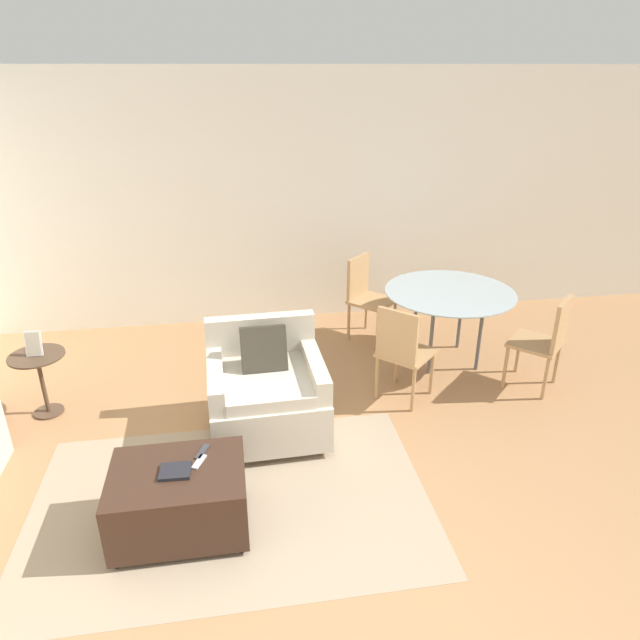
# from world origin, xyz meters

# --- Properties ---
(ground_plane) EXTENTS (20.00, 20.00, 0.00)m
(ground_plane) POSITION_xyz_m (0.00, 0.00, 0.00)
(ground_plane) COLOR #A3754C
(wall_back) EXTENTS (12.00, 0.06, 2.75)m
(wall_back) POSITION_xyz_m (0.00, 3.91, 1.38)
(wall_back) COLOR white
(wall_back) RESTS_ON ground_plane
(area_rug) EXTENTS (2.70, 1.77, 0.01)m
(area_rug) POSITION_xyz_m (-0.39, 0.78, 0.00)
(area_rug) COLOR gray
(area_rug) RESTS_ON ground_plane
(armchair) EXTENTS (0.92, 0.92, 0.89)m
(armchair) POSITION_xyz_m (-0.07, 1.61, 0.36)
(armchair) COLOR beige
(armchair) RESTS_ON ground_plane
(ottoman) EXTENTS (0.84, 0.62, 0.45)m
(ottoman) POSITION_xyz_m (-0.70, 0.60, 0.25)
(ottoman) COLOR #382319
(ottoman) RESTS_ON ground_plane
(book_stack) EXTENTS (0.19, 0.17, 0.02)m
(book_stack) POSITION_xyz_m (-0.71, 0.59, 0.46)
(book_stack) COLOR black
(book_stack) RESTS_ON ottoman
(tv_remote_primary) EXTENTS (0.10, 0.16, 0.01)m
(tv_remote_primary) POSITION_xyz_m (-0.55, 0.77, 0.46)
(tv_remote_primary) COLOR #333338
(tv_remote_primary) RESTS_ON ottoman
(tv_remote_secondary) EXTENTS (0.10, 0.15, 0.01)m
(tv_remote_secondary) POSITION_xyz_m (-0.56, 0.66, 0.46)
(tv_remote_secondary) COLOR #B7B7BC
(tv_remote_secondary) RESTS_ON ottoman
(side_table) EXTENTS (0.45, 0.45, 0.56)m
(side_table) POSITION_xyz_m (-1.92, 2.15, 0.40)
(side_table) COLOR #4C3828
(side_table) RESTS_ON ground_plane
(picture_frame) EXTENTS (0.13, 0.07, 0.21)m
(picture_frame) POSITION_xyz_m (-1.92, 2.15, 0.66)
(picture_frame) COLOR silver
(picture_frame) RESTS_ON side_table
(dining_table) EXTENTS (1.26, 1.26, 0.74)m
(dining_table) POSITION_xyz_m (1.78, 2.53, 0.67)
(dining_table) COLOR #99A8AD
(dining_table) RESTS_ON ground_plane
(dining_chair_near_left) EXTENTS (0.59, 0.59, 0.90)m
(dining_chair_near_left) POSITION_xyz_m (1.11, 1.86, 0.52)
(dining_chair_near_left) COLOR tan
(dining_chair_near_left) RESTS_ON ground_plane
(dining_chair_near_right) EXTENTS (0.59, 0.59, 0.90)m
(dining_chair_near_right) POSITION_xyz_m (2.45, 1.86, 0.52)
(dining_chair_near_right) COLOR tan
(dining_chair_near_right) RESTS_ON ground_plane
(dining_chair_far_left) EXTENTS (0.59, 0.59, 0.90)m
(dining_chair_far_left) POSITION_xyz_m (1.11, 3.20, 0.52)
(dining_chair_far_left) COLOR tan
(dining_chair_far_left) RESTS_ON ground_plane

